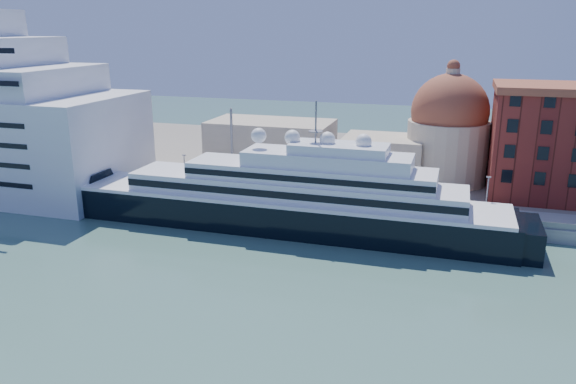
% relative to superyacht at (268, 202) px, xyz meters
% --- Properties ---
extents(ground, '(400.00, 400.00, 0.00)m').
position_rel_superyacht_xyz_m(ground, '(8.79, -23.00, -4.84)').
color(ground, '#335950').
rests_on(ground, ground).
extents(quay, '(180.00, 10.00, 2.50)m').
position_rel_superyacht_xyz_m(quay, '(8.79, 11.00, -3.59)').
color(quay, gray).
rests_on(quay, ground).
extents(land, '(260.00, 72.00, 2.00)m').
position_rel_superyacht_xyz_m(land, '(8.79, 52.00, -3.84)').
color(land, slate).
rests_on(land, ground).
extents(quay_fence, '(180.00, 0.10, 1.20)m').
position_rel_superyacht_xyz_m(quay_fence, '(8.79, 6.50, -1.74)').
color(quay_fence, slate).
rests_on(quay_fence, quay).
extents(superyacht, '(93.85, 13.01, 28.05)m').
position_rel_superyacht_xyz_m(superyacht, '(0.00, 0.00, 0.00)').
color(superyacht, black).
rests_on(superyacht, ground).
extents(service_barge, '(13.59, 5.03, 3.02)m').
position_rel_superyacht_xyz_m(service_barge, '(-29.69, -3.42, -3.97)').
color(service_barge, white).
rests_on(service_barge, ground).
extents(church, '(66.00, 18.00, 25.50)m').
position_rel_superyacht_xyz_m(church, '(15.18, 34.72, 6.07)').
color(church, beige).
rests_on(church, land).
extents(lamp_posts, '(120.80, 2.40, 18.00)m').
position_rel_superyacht_xyz_m(lamp_posts, '(-3.88, 9.27, 5.00)').
color(lamp_posts, slate).
rests_on(lamp_posts, quay).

